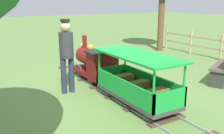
{
  "coord_description": "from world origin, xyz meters",
  "views": [
    {
      "loc": [
        -2.82,
        -4.61,
        1.99
      ],
      "look_at": [
        0.0,
        0.09,
        0.55
      ],
      "focal_mm": 40.58,
      "sensor_mm": 36.0,
      "label": 1
    }
  ],
  "objects": [
    {
      "name": "locomotive",
      "position": [
        0.0,
        0.91,
        0.48
      ],
      "size": [
        0.73,
        1.45,
        1.06
      ],
      "color": "maroon",
      "rests_on": "ground_plane"
    },
    {
      "name": "track",
      "position": [
        0.0,
        0.06,
        0.02
      ],
      "size": [
        0.77,
        5.7,
        0.04
      ],
      "color": "gray",
      "rests_on": "ground_plane"
    },
    {
      "name": "conductor_person",
      "position": [
        -0.91,
        0.47,
        0.96
      ],
      "size": [
        0.3,
        0.3,
        1.62
      ],
      "color": "#282D47",
      "rests_on": "ground_plane"
    },
    {
      "name": "ground_plane",
      "position": [
        0.0,
        0.0,
        0.0
      ],
      "size": [
        60.0,
        60.0,
        0.0
      ],
      "primitive_type": "plane",
      "color": "#608442"
    },
    {
      "name": "passenger_car",
      "position": [
        0.0,
        -0.84,
        0.42
      ],
      "size": [
        0.83,
        2.0,
        0.97
      ],
      "color": "#3F3F3F",
      "rests_on": "ground_plane"
    }
  ]
}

